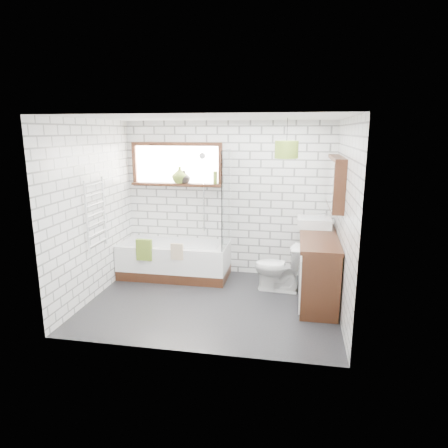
% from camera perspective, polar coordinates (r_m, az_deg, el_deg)
% --- Properties ---
extents(floor, '(3.40, 2.60, 0.01)m').
position_cam_1_polar(floor, '(5.69, -1.72, -11.17)').
color(floor, black).
rests_on(floor, ground).
extents(ceiling, '(3.40, 2.60, 0.01)m').
position_cam_1_polar(ceiling, '(5.18, -1.92, 15.01)').
color(ceiling, white).
rests_on(ceiling, ground).
extents(wall_back, '(3.40, 0.01, 2.50)m').
position_cam_1_polar(wall_back, '(6.55, 0.59, 3.61)').
color(wall_back, white).
rests_on(wall_back, ground).
extents(wall_front, '(3.40, 0.01, 2.50)m').
position_cam_1_polar(wall_front, '(4.06, -5.69, -2.42)').
color(wall_front, white).
rests_on(wall_front, ground).
extents(wall_left, '(0.01, 2.60, 2.50)m').
position_cam_1_polar(wall_left, '(5.89, -18.27, 1.85)').
color(wall_left, white).
rests_on(wall_left, ground).
extents(wall_right, '(0.01, 2.60, 2.50)m').
position_cam_1_polar(wall_right, '(5.21, 16.83, 0.56)').
color(wall_right, white).
rests_on(wall_right, ground).
extents(window, '(1.52, 0.16, 0.68)m').
position_cam_1_polar(window, '(6.64, -6.80, 8.42)').
color(window, black).
rests_on(window, wall_back).
extents(towel_radiator, '(0.06, 0.52, 1.00)m').
position_cam_1_polar(towel_radiator, '(5.88, -17.85, 1.36)').
color(towel_radiator, white).
rests_on(towel_radiator, wall_left).
extents(mirror_cabinet, '(0.16, 1.20, 0.70)m').
position_cam_1_polar(mirror_cabinet, '(5.73, 15.61, 5.79)').
color(mirror_cabinet, black).
rests_on(mirror_cabinet, wall_right).
extents(shower_riser, '(0.02, 0.02, 1.30)m').
position_cam_1_polar(shower_riser, '(6.57, -2.93, 4.50)').
color(shower_riser, silver).
rests_on(shower_riser, wall_back).
extents(bathtub, '(1.75, 0.77, 0.57)m').
position_cam_1_polar(bathtub, '(6.60, -7.04, -5.07)').
color(bathtub, white).
rests_on(bathtub, floor).
extents(shower_screen, '(0.02, 0.72, 1.50)m').
position_cam_1_polar(shower_screen, '(6.16, 0.31, 3.60)').
color(shower_screen, white).
rests_on(shower_screen, bathtub).
extents(towel_green, '(0.25, 0.07, 0.33)m').
position_cam_1_polar(towel_green, '(6.30, -11.33, -3.63)').
color(towel_green, olive).
rests_on(towel_green, bathtub).
extents(towel_beige, '(0.19, 0.05, 0.25)m').
position_cam_1_polar(towel_beige, '(6.13, -6.72, -3.94)').
color(towel_beige, tan).
rests_on(towel_beige, bathtub).
extents(vanity, '(0.52, 1.61, 0.92)m').
position_cam_1_polar(vanity, '(5.82, 13.26, -6.01)').
color(vanity, black).
rests_on(vanity, floor).
extents(basin, '(0.49, 0.43, 0.14)m').
position_cam_1_polar(basin, '(6.16, 12.75, 0.22)').
color(basin, white).
rests_on(basin, vanity).
extents(tap, '(0.03, 0.03, 0.17)m').
position_cam_1_polar(tap, '(6.15, 14.27, 0.75)').
color(tap, silver).
rests_on(tap, vanity).
extents(toilet, '(0.46, 0.74, 0.72)m').
position_cam_1_polar(toilet, '(6.01, 7.78, -6.17)').
color(toilet, white).
rests_on(toilet, floor).
extents(vase_olive, '(0.32, 0.32, 0.27)m').
position_cam_1_polar(vase_olive, '(6.61, -6.33, 6.81)').
color(vase_olive, olive).
rests_on(vase_olive, window).
extents(vase_dark, '(0.25, 0.25, 0.21)m').
position_cam_1_polar(vase_dark, '(6.59, -5.70, 6.54)').
color(vase_dark, black).
rests_on(vase_dark, window).
extents(bottle, '(0.08, 0.08, 0.21)m').
position_cam_1_polar(bottle, '(6.47, -1.28, 6.46)').
color(bottle, olive).
rests_on(bottle, window).
extents(pendant, '(0.31, 0.31, 0.22)m').
position_cam_1_polar(pendant, '(5.34, 8.92, 10.46)').
color(pendant, olive).
rests_on(pendant, ceiling).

